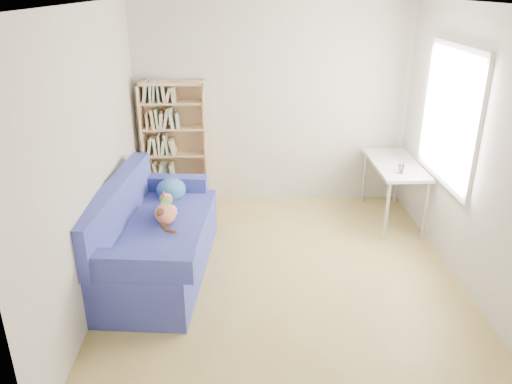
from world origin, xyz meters
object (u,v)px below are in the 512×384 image
Objects in this scene: desk at (395,169)px; pen_cup at (401,168)px; bookshelf at (175,150)px; sofa at (153,239)px.

pen_cup reaches higher than desk.
desk is (2.71, -0.55, -0.09)m from bookshelf.
sofa is at bearing -157.82° from desk.
pen_cup is (2.67, -0.89, 0.05)m from bookshelf.
bookshelf is (0.06, 1.68, 0.40)m from sofa.
bookshelf reaches higher than sofa.
bookshelf is at bearing 168.56° from desk.
sofa is 13.88× the size of pen_cup.
bookshelf reaches higher than desk.
sofa is at bearing -91.89° from bookshelf.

